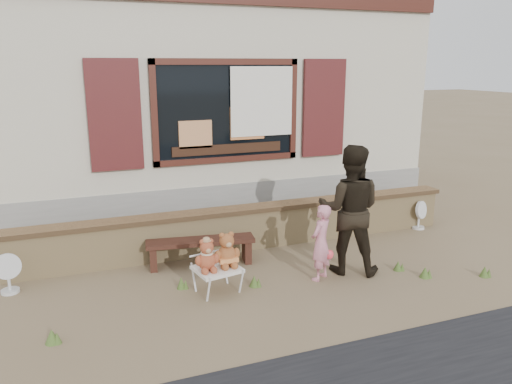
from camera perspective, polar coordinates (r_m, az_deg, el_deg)
name	(u,v)px	position (r m, az deg, el deg)	size (l,w,h in m)	color
ground	(271,271)	(7.07, 1.75, -9.02)	(80.00, 80.00, 0.00)	brown
shopfront	(191,104)	(10.80, -7.48, 9.99)	(8.04, 5.13, 4.00)	#A49B85
brick_wall	(247,227)	(7.82, -1.05, -4.00)	(7.10, 0.36, 0.67)	tan
bench	(201,246)	(7.21, -6.34, -6.18)	(1.56, 0.55, 0.39)	black
folding_chair	(217,270)	(6.36, -4.46, -8.86)	(0.62, 0.57, 0.33)	silver
teddy_bear_left	(207,254)	(6.22, -5.66, -7.10)	(0.30, 0.26, 0.41)	brown
teddy_bear_right	(227,249)	(6.33, -3.37, -6.46)	(0.33, 0.29, 0.45)	brown
child	(321,242)	(6.69, 7.41, -5.74)	(0.38, 0.25, 1.04)	pink
adult	(350,210)	(6.90, 10.64, -1.99)	(0.87, 0.68, 1.78)	black
fan_left	(8,273)	(7.07, -26.49, -8.29)	(0.34, 0.22, 0.53)	silver
fan_right	(419,215)	(9.19, 18.14, -2.49)	(0.32, 0.22, 0.51)	silver
grass_tufts	(302,286)	(6.48, 5.25, -10.61)	(5.62, 1.23, 0.16)	#466026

